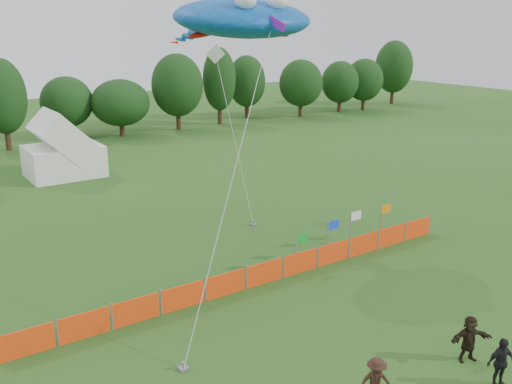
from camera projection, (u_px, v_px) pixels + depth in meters
treeline at (31, 100)px, 52.34m from camera, size 104.57×8.78×8.36m
tent_right at (63, 151)px, 42.15m from camera, size 5.33×4.27×3.76m
barrier_fence at (264, 273)px, 24.95m from camera, size 21.90×0.06×1.00m
flag_row at (343, 230)px, 27.76m from camera, size 6.73×0.75×2.04m
spectator_c at (376, 383)px, 16.79m from camera, size 1.23×1.04×1.65m
spectator_d at (501, 363)px, 17.78m from camera, size 1.06×0.67×1.68m
spectator_f at (469, 339)px, 19.16m from camera, size 1.59×1.00×1.64m
stingray_kite at (239, 19)px, 26.61m from camera, size 11.38×17.17×12.43m
small_kite_white at (226, 101)px, 33.55m from camera, size 1.49×5.44×9.84m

